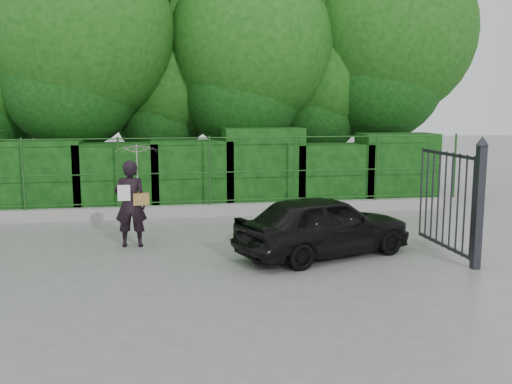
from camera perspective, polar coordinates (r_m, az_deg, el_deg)
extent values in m
plane|color=gray|center=(10.66, -4.51, -7.06)|extent=(80.00, 80.00, 0.00)
cube|color=#9E9E99|center=(15.00, -6.15, -1.87)|extent=(14.00, 0.25, 0.30)
cylinder|color=#1C4818|center=(15.17, -22.26, 1.66)|extent=(0.06, 0.06, 1.80)
cylinder|color=#1C4818|center=(14.84, -13.56, 1.93)|extent=(0.06, 0.06, 1.80)
cylinder|color=#1C4818|center=(14.87, -4.68, 2.15)|extent=(0.06, 0.06, 1.80)
cylinder|color=#1C4818|center=(15.25, 3.96, 2.33)|extent=(0.06, 0.06, 1.80)
cylinder|color=#1C4818|center=(15.96, 12.01, 2.44)|extent=(0.06, 0.06, 1.80)
cylinder|color=#1C4818|center=(16.95, 19.25, 2.50)|extent=(0.06, 0.06, 1.80)
cylinder|color=#1C4818|center=(14.95, -6.17, -0.93)|extent=(13.60, 0.03, 0.03)
cylinder|color=#1C4818|center=(14.85, -6.21, 1.93)|extent=(13.60, 0.03, 0.03)
cylinder|color=#1C4818|center=(14.77, -6.27, 5.40)|extent=(13.60, 0.03, 0.03)
cube|color=black|center=(16.12, -20.78, 1.36)|extent=(2.20, 1.20, 1.97)
cube|color=black|center=(15.87, -13.67, 1.39)|extent=(2.20, 1.20, 1.87)
cube|color=black|center=(15.86, -6.44, 1.67)|extent=(2.20, 1.20, 1.92)
cube|color=black|center=(16.09, 0.68, 2.41)|extent=(2.20, 1.20, 2.25)
cube|color=black|center=(16.60, 7.49, 1.71)|extent=(2.20, 1.20, 1.78)
cube|color=black|center=(17.28, 13.84, 2.29)|extent=(2.20, 1.20, 2.07)
cylinder|color=black|center=(18.80, -24.02, 4.86)|extent=(0.36, 0.36, 3.75)
cylinder|color=black|center=(17.55, -16.75, 6.25)|extent=(0.36, 0.36, 4.50)
sphere|color=#14470F|center=(17.66, -17.14, 15.03)|extent=(5.40, 5.40, 5.40)
cylinder|color=black|center=(18.76, -8.58, 4.75)|extent=(0.36, 0.36, 3.25)
sphere|color=#14470F|center=(18.73, -8.71, 10.71)|extent=(3.90, 3.90, 3.90)
cylinder|color=black|center=(17.97, -0.49, 6.27)|extent=(0.36, 0.36, 4.25)
sphere|color=#14470F|center=(18.05, -0.50, 14.39)|extent=(5.10, 5.10, 5.10)
cylinder|color=black|center=(19.24, 6.56, 5.26)|extent=(0.36, 0.36, 3.50)
sphere|color=#14470F|center=(19.23, 6.67, 11.51)|extent=(4.20, 4.20, 4.20)
cylinder|color=black|center=(19.50, 12.62, 6.99)|extent=(0.36, 0.36, 4.75)
sphere|color=#14470F|center=(19.63, 12.90, 15.33)|extent=(5.70, 5.70, 5.70)
cube|color=#26262C|center=(10.73, 21.35, -1.50)|extent=(0.14, 0.14, 2.20)
cone|color=#26262C|center=(10.60, 21.71, 4.79)|extent=(0.22, 0.22, 0.16)
cube|color=#26262C|center=(11.90, 18.23, -5.05)|extent=(0.05, 2.00, 0.06)
cube|color=#26262C|center=(11.62, 18.66, 3.61)|extent=(0.05, 2.00, 0.06)
cylinder|color=#26262C|center=(10.91, 20.80, -1.58)|extent=(0.04, 0.04, 1.90)
cylinder|color=#26262C|center=(11.12, 20.14, -1.36)|extent=(0.04, 0.04, 1.90)
cylinder|color=#26262C|center=(11.34, 19.52, -1.14)|extent=(0.04, 0.04, 1.90)
cylinder|color=#26262C|center=(11.55, 18.91, -0.94)|extent=(0.04, 0.04, 1.90)
cylinder|color=#26262C|center=(11.77, 18.33, -0.74)|extent=(0.04, 0.04, 1.90)
cylinder|color=#26262C|center=(11.99, 17.77, -0.55)|extent=(0.04, 0.04, 1.90)
cylinder|color=#26262C|center=(12.20, 17.23, -0.36)|extent=(0.04, 0.04, 1.90)
cylinder|color=#26262C|center=(12.42, 16.70, -0.18)|extent=(0.04, 0.04, 1.90)
cylinder|color=#26262C|center=(12.65, 16.20, -0.01)|extent=(0.04, 0.04, 1.90)
imported|color=black|center=(11.90, -12.43, -1.15)|extent=(0.69, 0.49, 1.79)
imported|color=silver|center=(11.83, -11.82, 2.83)|extent=(0.88, 0.89, 0.80)
cube|color=olive|center=(11.80, -11.39, -0.69)|extent=(0.32, 0.15, 0.24)
cube|color=white|center=(11.75, -13.07, -0.09)|extent=(0.25, 0.02, 0.32)
imported|color=black|center=(11.07, 6.80, -3.29)|extent=(3.80, 2.55, 1.20)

